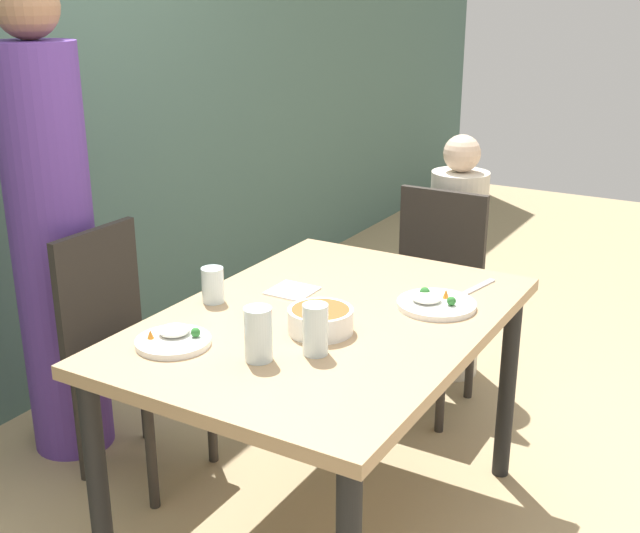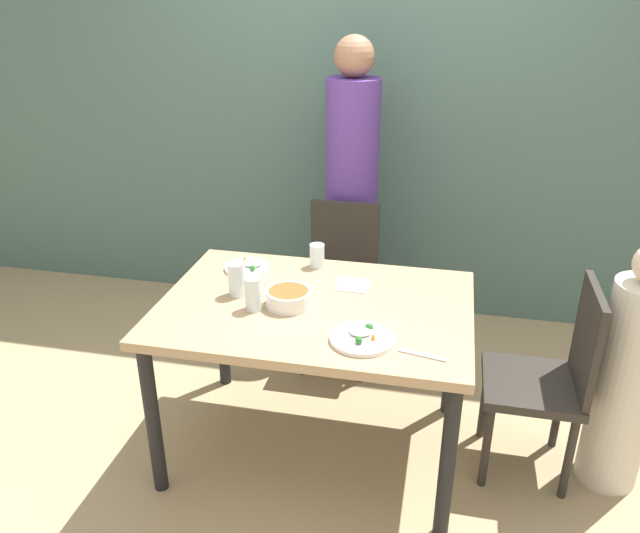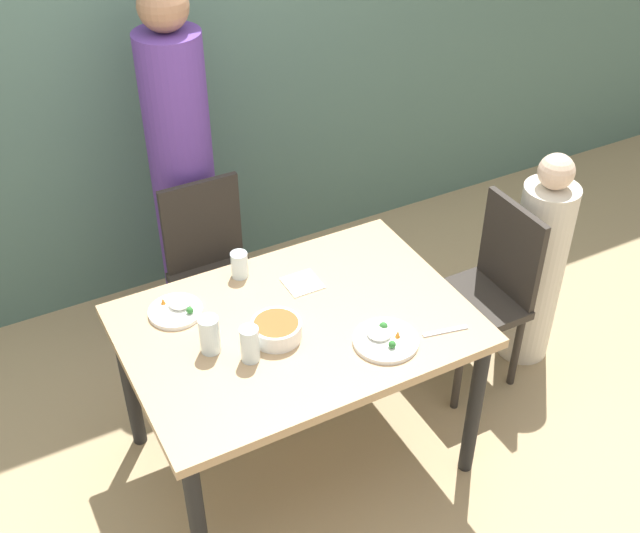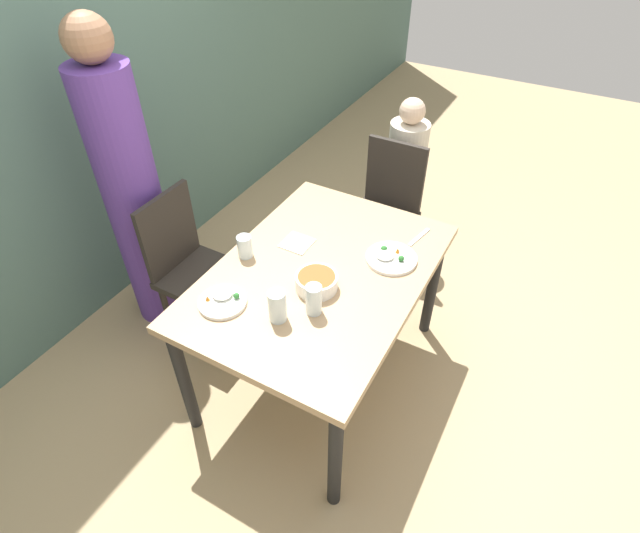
% 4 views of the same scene
% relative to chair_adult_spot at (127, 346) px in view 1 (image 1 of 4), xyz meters
% --- Properties ---
extents(ground_plane, '(10.00, 10.00, 0.00)m').
position_rel_chair_adult_spot_xyz_m(ground_plane, '(0.04, -0.80, -0.49)').
color(ground_plane, tan).
extents(dining_table, '(1.31, 0.92, 0.76)m').
position_rel_chair_adult_spot_xyz_m(dining_table, '(0.04, -0.80, 0.18)').
color(dining_table, tan).
rests_on(dining_table, ground_plane).
extents(chair_adult_spot, '(0.40, 0.40, 0.90)m').
position_rel_chair_adult_spot_xyz_m(chair_adult_spot, '(0.00, 0.00, 0.00)').
color(chair_adult_spot, '#2D2823').
rests_on(chair_adult_spot, ground_plane).
extents(chair_child_spot, '(0.40, 0.40, 0.90)m').
position_rel_chair_adult_spot_xyz_m(chair_child_spot, '(1.03, -0.72, 0.00)').
color(chair_child_spot, '#2D2823').
rests_on(chair_child_spot, ground_plane).
extents(person_adult, '(0.30, 0.30, 1.75)m').
position_rel_chair_adult_spot_xyz_m(person_adult, '(-0.00, 0.32, 0.34)').
color(person_adult, '#5B3893').
rests_on(person_adult, ground_plane).
extents(person_child, '(0.25, 0.25, 1.11)m').
position_rel_chair_adult_spot_xyz_m(person_child, '(1.33, -0.72, 0.02)').
color(person_child, beige).
rests_on(person_child, ground_plane).
extents(bowl_curry, '(0.19, 0.19, 0.07)m').
position_rel_chair_adult_spot_xyz_m(bowl_curry, '(-0.07, -0.84, 0.31)').
color(bowl_curry, white).
rests_on(bowl_curry, dining_table).
extents(plate_rice_adult, '(0.21, 0.21, 0.05)m').
position_rel_chair_adult_spot_xyz_m(plate_rice_adult, '(-0.35, -0.53, 0.28)').
color(plate_rice_adult, white).
rests_on(plate_rice_adult, dining_table).
extents(plate_rice_child, '(0.25, 0.25, 0.05)m').
position_rel_chair_adult_spot_xyz_m(plate_rice_child, '(0.27, -1.05, 0.28)').
color(plate_rice_child, white).
rests_on(plate_rice_child, dining_table).
extents(glass_water_tall, '(0.07, 0.07, 0.11)m').
position_rel_chair_adult_spot_xyz_m(glass_water_tall, '(-0.04, -0.43, 0.32)').
color(glass_water_tall, silver).
rests_on(glass_water_tall, dining_table).
extents(glass_water_short, '(0.07, 0.07, 0.14)m').
position_rel_chair_adult_spot_xyz_m(glass_water_short, '(-0.20, -0.90, 0.34)').
color(glass_water_short, silver).
rests_on(glass_water_short, dining_table).
extents(glass_water_center, '(0.08, 0.08, 0.15)m').
position_rel_chair_adult_spot_xyz_m(glass_water_center, '(-0.31, -0.79, 0.34)').
color(glass_water_center, silver).
rests_on(glass_water_center, dining_table).
extents(napkin_folded, '(0.14, 0.14, 0.01)m').
position_rel_chair_adult_spot_xyz_m(napkin_folded, '(0.16, -0.60, 0.27)').
color(napkin_folded, white).
rests_on(napkin_folded, dining_table).
extents(fork_steel, '(0.18, 0.06, 0.01)m').
position_rel_chair_adult_spot_xyz_m(fork_steel, '(0.50, -1.11, 0.27)').
color(fork_steel, silver).
rests_on(fork_steel, dining_table).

